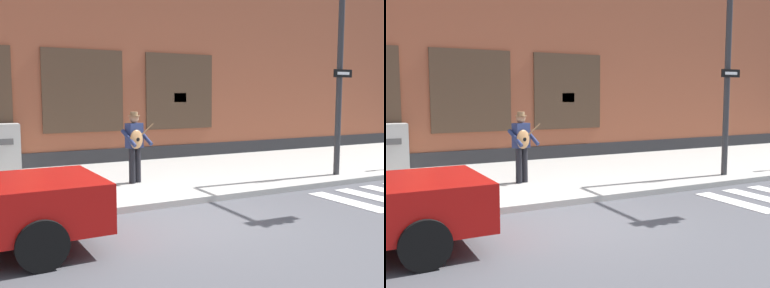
# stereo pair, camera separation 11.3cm
# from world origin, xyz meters

# --- Properties ---
(ground_plane) EXTENTS (160.00, 160.00, 0.00)m
(ground_plane) POSITION_xyz_m (0.00, 0.00, 0.00)
(ground_plane) COLOR #4C4C51
(sidewalk) EXTENTS (28.00, 5.52, 0.13)m
(sidewalk) POSITION_xyz_m (0.00, 3.76, 0.06)
(sidewalk) COLOR #ADAAA3
(sidewalk) RESTS_ON ground
(building_backdrop) EXTENTS (28.00, 4.06, 6.41)m
(building_backdrop) POSITION_xyz_m (-0.00, 8.52, 3.20)
(building_backdrop) COLOR brown
(building_backdrop) RESTS_ON ground
(busker) EXTENTS (0.78, 0.66, 1.67)m
(busker) POSITION_xyz_m (0.26, 3.05, 1.08)
(busker) COLOR black
(busker) RESTS_ON sidewalk
(traffic_light) EXTENTS (0.60, 2.93, 4.92)m
(traffic_light) POSITION_xyz_m (5.27, 0.54, 3.55)
(traffic_light) COLOR #2D2D30
(traffic_light) RESTS_ON sidewalk
(utility_box) EXTENTS (0.92, 0.58, 1.30)m
(utility_box) POSITION_xyz_m (-2.35, 6.07, 0.78)
(utility_box) COLOR #ADADA8
(utility_box) RESTS_ON sidewalk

